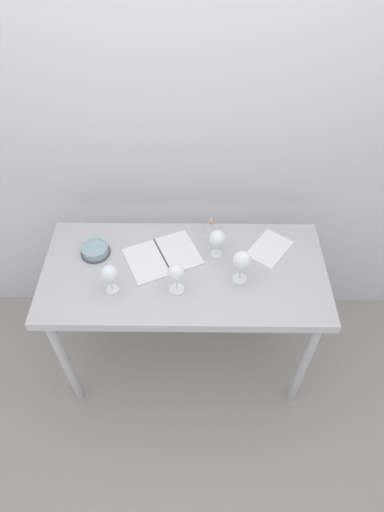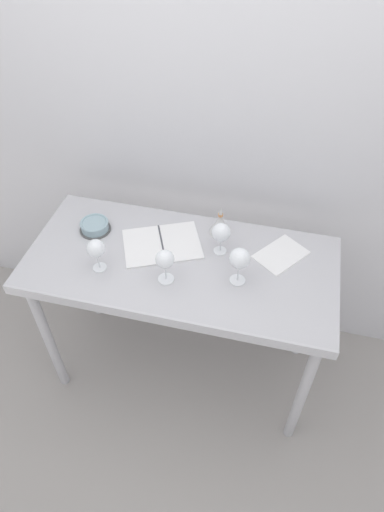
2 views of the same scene
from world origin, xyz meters
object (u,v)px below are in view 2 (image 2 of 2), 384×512
at_px(wine_glass_near_left, 96,249).
at_px(tasting_bowl, 95,226).
at_px(wine_glass_near_center, 165,260).
at_px(decanter_funnel, 220,224).
at_px(wine_glass_near_right, 240,259).
at_px(tasting_sheet_upper, 281,254).
at_px(wine_glass_far_right, 221,233).
at_px(open_notebook, 162,244).

xyz_separation_m(wine_glass_near_left, tasting_bowl, (-0.12, 0.23, -0.09)).
bearing_deg(wine_glass_near_center, decanter_funnel, 64.98).
distance_m(wine_glass_near_right, tasting_sheet_upper, 0.29).
xyz_separation_m(wine_glass_far_right, decanter_funnel, (-0.03, 0.13, -0.06)).
relative_size(wine_glass_near_center, open_notebook, 0.39).
height_order(wine_glass_near_left, tasting_bowl, wine_glass_near_left).
bearing_deg(wine_glass_far_right, open_notebook, -175.41).
bearing_deg(tasting_sheet_upper, open_notebook, -136.66).
bearing_deg(wine_glass_near_center, tasting_sheet_upper, 29.86).
xyz_separation_m(wine_glass_near_right, open_notebook, (-0.38, 0.14, -0.13)).
bearing_deg(wine_glass_far_right, decanter_funnel, 101.85).
relative_size(tasting_sheet_upper, tasting_bowl, 1.54).
relative_size(wine_glass_near_left, tasting_sheet_upper, 0.70).
height_order(wine_glass_near_left, open_notebook, wine_glass_near_left).
height_order(wine_glass_near_left, decanter_funnel, wine_glass_near_left).
relative_size(wine_glass_near_right, wine_glass_far_right, 1.14).
bearing_deg(open_notebook, decanter_funnel, 7.47).
bearing_deg(open_notebook, tasting_sheet_upper, -17.59).
height_order(wine_glass_far_right, tasting_sheet_upper, wine_glass_far_right).
bearing_deg(wine_glass_near_right, tasting_sheet_upper, 50.54).
relative_size(wine_glass_far_right, tasting_bowl, 1.06).
xyz_separation_m(wine_glass_near_right, tasting_sheet_upper, (0.17, 0.20, -0.13)).
bearing_deg(tasting_bowl, wine_glass_near_left, -63.28).
relative_size(wine_glass_near_right, decanter_funnel, 1.20).
bearing_deg(decanter_funnel, wine_glass_near_left, -142.54).
distance_m(tasting_sheet_upper, decanter_funnel, 0.32).
xyz_separation_m(wine_glass_near_right, wine_glass_far_right, (-0.11, 0.16, -0.02)).
relative_size(wine_glass_near_left, wine_glass_far_right, 1.01).
relative_size(wine_glass_near_right, tasting_sheet_upper, 0.79).
bearing_deg(wine_glass_near_center, wine_glass_near_right, 12.36).
height_order(wine_glass_far_right, decanter_funnel, wine_glass_far_right).
relative_size(wine_glass_near_center, tasting_bowl, 1.10).
height_order(wine_glass_near_center, tasting_bowl, wine_glass_near_center).
distance_m(wine_glass_near_center, wine_glass_near_right, 0.31).
height_order(wine_glass_near_center, decanter_funnel, wine_glass_near_center).
xyz_separation_m(wine_glass_near_center, wine_glass_far_right, (0.19, 0.23, -0.01)).
bearing_deg(wine_glass_near_left, decanter_funnel, 37.46).
bearing_deg(open_notebook, wine_glass_far_right, -19.75).
bearing_deg(wine_glass_near_right, decanter_funnel, 115.07).
distance_m(wine_glass_near_right, wine_glass_far_right, 0.19).
bearing_deg(tasting_sheet_upper, wine_glass_near_right, -92.87).
height_order(tasting_sheet_upper, decanter_funnel, decanter_funnel).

